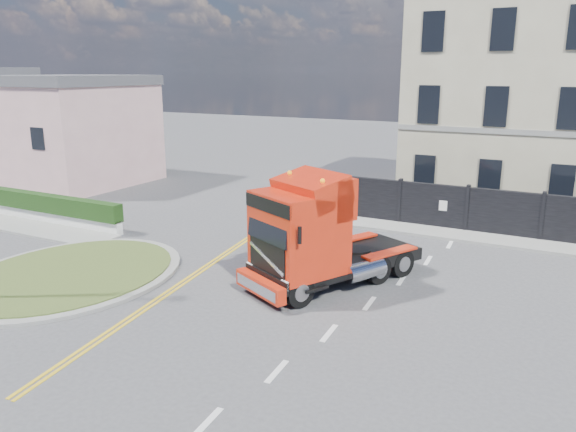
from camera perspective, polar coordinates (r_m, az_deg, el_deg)
The scene contains 10 objects.
ground at distance 18.88m, azimuth 0.17°, elevation -6.79°, with size 120.00×120.00×0.00m, color #424244.
traffic_island at distance 20.82m, azimuth -21.32°, elevation -5.52°, with size 6.80×6.80×0.17m.
hedge_wall at distance 27.86m, azimuth -22.69°, elevation 0.71°, with size 8.00×0.55×1.35m.
pavement_side at distance 27.36m, azimuth -24.31°, elevation -1.19°, with size 8.50×1.80×0.10m, color gray.
seaside_bldg_pink at distance 37.56m, azimuth -21.18°, elevation 7.69°, with size 8.00×8.00×6.00m, color beige.
seaside_bldg_cream at distance 45.07m, azimuth -26.01°, elevation 7.56°, with size 9.00×8.00×5.00m, color beige.
hoarding_fence at distance 25.32m, azimuth 23.37°, elevation -0.06°, with size 18.80×0.25×2.00m.
georgian_building at distance 32.17m, azimuth 24.45°, elevation 11.35°, with size 12.30×10.30×12.80m.
pavement_far at distance 24.73m, azimuth 21.71°, elevation -2.49°, with size 20.00×1.60×0.12m, color gray.
truck at distance 18.00m, azimuth 2.62°, elevation -2.32°, with size 4.79×6.53×3.69m.
Camera 1 is at (8.14, -15.58, 6.89)m, focal length 35.00 mm.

